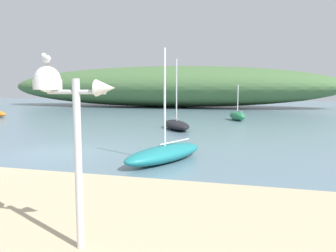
{
  "coord_description": "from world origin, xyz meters",
  "views": [
    {
      "loc": [
        8.19,
        -12.42,
        2.78
      ],
      "look_at": [
        4.11,
        2.62,
        0.98
      ],
      "focal_mm": 36.1,
      "sensor_mm": 36.0,
      "label": 1
    }
  ],
  "objects_px": {
    "sailboat_mid_channel": "(165,153)",
    "sailboat_by_sandbar": "(237,116)",
    "sailboat_outer_mooring": "(176,125)",
    "mast_structure": "(63,102)",
    "seagull_on_radar": "(46,58)"
  },
  "relations": [
    {
      "from": "sailboat_mid_channel",
      "to": "sailboat_by_sandbar",
      "type": "xyz_separation_m",
      "value": [
        1.59,
        16.79,
        0.07
      ]
    },
    {
      "from": "sailboat_mid_channel",
      "to": "sailboat_by_sandbar",
      "type": "distance_m",
      "value": 16.87
    },
    {
      "from": "sailboat_mid_channel",
      "to": "sailboat_outer_mooring",
      "type": "xyz_separation_m",
      "value": [
        -1.93,
        9.68,
        -0.02
      ]
    },
    {
      "from": "mast_structure",
      "to": "seagull_on_radar",
      "type": "distance_m",
      "value": 0.74
    },
    {
      "from": "seagull_on_radar",
      "to": "sailboat_outer_mooring",
      "type": "relative_size",
      "value": 0.06
    },
    {
      "from": "mast_structure",
      "to": "sailboat_by_sandbar",
      "type": "distance_m",
      "value": 24.2
    },
    {
      "from": "sailboat_mid_channel",
      "to": "sailboat_by_sandbar",
      "type": "height_order",
      "value": "sailboat_mid_channel"
    },
    {
      "from": "seagull_on_radar",
      "to": "sailboat_by_sandbar",
      "type": "xyz_separation_m",
      "value": [
        1.46,
        24.07,
        -2.84
      ]
    },
    {
      "from": "sailboat_mid_channel",
      "to": "seagull_on_radar",
      "type": "bearing_deg",
      "value": -88.97
    },
    {
      "from": "mast_structure",
      "to": "sailboat_mid_channel",
      "type": "relative_size",
      "value": 0.68
    },
    {
      "from": "sailboat_outer_mooring",
      "to": "sailboat_mid_channel",
      "type": "bearing_deg",
      "value": -78.72
    },
    {
      "from": "seagull_on_radar",
      "to": "sailboat_outer_mooring",
      "type": "distance_m",
      "value": 17.33
    },
    {
      "from": "sailboat_mid_channel",
      "to": "mast_structure",
      "type": "bearing_deg",
      "value": -86.86
    },
    {
      "from": "sailboat_mid_channel",
      "to": "sailboat_outer_mooring",
      "type": "bearing_deg",
      "value": 101.28
    },
    {
      "from": "seagull_on_radar",
      "to": "sailboat_by_sandbar",
      "type": "relative_size",
      "value": 0.09
    }
  ]
}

